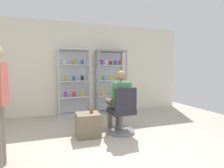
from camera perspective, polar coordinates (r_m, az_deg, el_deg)
The scene contains 8 objects.
ground_plane at distance 2.97m, azimuth 6.46°, elevation -21.56°, with size 7.20×7.20×0.00m, color #B2A899.
back_wall at distance 5.53m, azimuth -6.80°, elevation 4.89°, with size 6.00×0.10×2.70m, color silver.
display_cabinet_left at distance 5.22m, azimuth -12.15°, elevation 0.60°, with size 0.90×0.45×1.90m.
display_cabinet_right at distance 5.45m, azimuth -0.60°, elevation 0.92°, with size 0.90×0.45×1.90m.
office_chair at distance 3.69m, azimuth 3.30°, elevation -9.80°, with size 0.57×0.56×0.96m.
seated_shopkeeper at distance 3.77m, azimuth 2.29°, elevation -4.54°, with size 0.50×0.58×1.29m.
storage_crate at distance 3.63m, azimuth -7.71°, elevation -12.77°, with size 0.45×0.45×0.46m, color #72664C.
tea_glass at distance 3.58m, azimuth -6.62°, elevation -8.53°, with size 0.06×0.06×0.09m, color brown.
Camera 1 is at (-1.14, -2.41, 1.29)m, focal length 28.55 mm.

